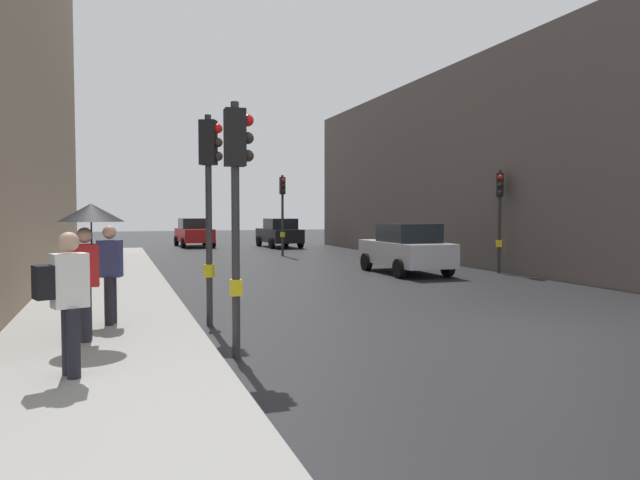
# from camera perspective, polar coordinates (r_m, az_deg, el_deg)

# --- Properties ---
(ground_plane) EXTENTS (120.00, 120.00, 0.00)m
(ground_plane) POSITION_cam_1_polar(r_m,az_deg,el_deg) (11.41, 20.93, -8.42)
(ground_plane) COLOR black
(sidewalk_kerb) EXTENTS (3.23, 40.00, 0.16)m
(sidewalk_kerb) POSITION_cam_1_polar(r_m,az_deg,el_deg) (14.70, -19.95, -5.60)
(sidewalk_kerb) COLOR gray
(sidewalk_kerb) RESTS_ON ground
(building_facade_right) EXTENTS (12.00, 27.59, 8.20)m
(building_facade_right) POSITION_cam_1_polar(r_m,az_deg,el_deg) (30.00, 20.58, 6.25)
(building_facade_right) COLOR #5B514C
(building_facade_right) RESTS_ON ground
(traffic_light_near_right) EXTENTS (0.45, 0.35, 4.00)m
(traffic_light_near_right) POSITION_cam_1_polar(r_m,az_deg,el_deg) (11.41, -10.60, 5.61)
(traffic_light_near_right) COLOR #2D2D2D
(traffic_light_near_right) RESTS_ON ground
(traffic_light_far_median) EXTENTS (0.25, 0.43, 3.96)m
(traffic_light_far_median) POSITION_cam_1_polar(r_m,az_deg,el_deg) (28.99, -3.63, 3.84)
(traffic_light_far_median) COLOR #2D2D2D
(traffic_light_far_median) RESTS_ON ground
(traffic_light_mid_street) EXTENTS (0.37, 0.44, 3.63)m
(traffic_light_mid_street) POSITION_cam_1_polar(r_m,az_deg,el_deg) (21.72, 16.94, 3.50)
(traffic_light_mid_street) COLOR #2D2D2D
(traffic_light_mid_street) RESTS_ON ground
(traffic_light_near_left) EXTENTS (0.43, 0.24, 3.78)m
(traffic_light_near_left) POSITION_cam_1_polar(r_m,az_deg,el_deg) (8.82, -8.03, 5.54)
(traffic_light_near_left) COLOR #2D2D2D
(traffic_light_near_left) RESTS_ON ground
(car_red_sedan) EXTENTS (2.19, 4.29, 1.76)m
(car_red_sedan) POSITION_cam_1_polar(r_m,az_deg,el_deg) (37.56, -12.06, 0.71)
(car_red_sedan) COLOR red
(car_red_sedan) RESTS_ON ground
(car_silver_hatchback) EXTENTS (2.03, 4.20, 1.76)m
(car_silver_hatchback) POSITION_cam_1_polar(r_m,az_deg,el_deg) (20.94, 8.30, -0.83)
(car_silver_hatchback) COLOR #BCBCC1
(car_silver_hatchback) RESTS_ON ground
(car_dark_suv) EXTENTS (2.18, 4.28, 1.76)m
(car_dark_suv) POSITION_cam_1_polar(r_m,az_deg,el_deg) (36.22, -3.93, 0.69)
(car_dark_suv) COLOR black
(car_dark_suv) RESTS_ON ground
(pedestrian_with_umbrella) EXTENTS (1.00, 1.00, 2.14)m
(pedestrian_with_umbrella) POSITION_cam_1_polar(r_m,az_deg,el_deg) (9.84, -21.37, 0.62)
(pedestrian_with_umbrella) COLOR black
(pedestrian_with_umbrella) RESTS_ON sidewalk_kerb
(pedestrian_with_black_backpack) EXTENTS (0.66, 0.46, 1.77)m
(pedestrian_with_black_backpack) POSITION_cam_1_polar(r_m,az_deg,el_deg) (7.80, -23.31, -4.92)
(pedestrian_with_black_backpack) COLOR black
(pedestrian_with_black_backpack) RESTS_ON sidewalk_kerb
(pedestrian_with_grey_backpack) EXTENTS (0.65, 0.42, 1.77)m
(pedestrian_with_grey_backpack) POSITION_cam_1_polar(r_m,az_deg,el_deg) (11.20, -19.83, -2.60)
(pedestrian_with_grey_backpack) COLOR black
(pedestrian_with_grey_backpack) RESTS_ON sidewalk_kerb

